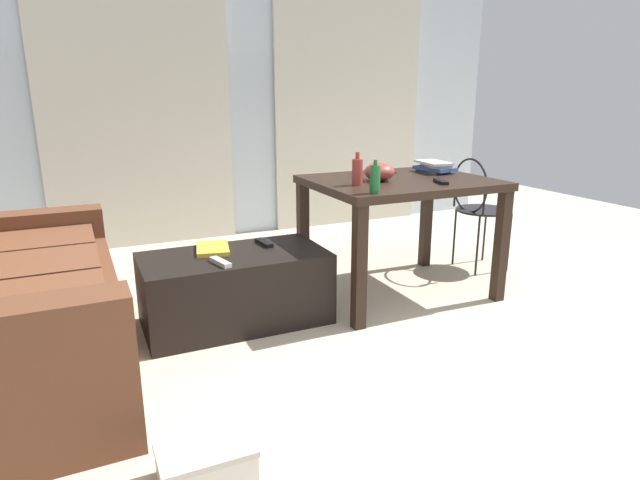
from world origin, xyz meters
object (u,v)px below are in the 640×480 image
(craft_table, at_px, (400,195))
(tv_remote_secondary, at_px, (264,243))
(tv_remote_primary, at_px, (220,262))
(tv_remote_on_table, at_px, (441,182))
(bowl, at_px, (379,172))
(bottle_far, at_px, (375,179))
(bottle_near, at_px, (357,172))
(shoebox, at_px, (206,463))
(book_stack, at_px, (435,167))
(coffee_table, at_px, (235,288))
(wire_chair, at_px, (477,201))
(magazine, at_px, (213,249))
(couch, at_px, (12,310))
(scissors, at_px, (393,173))

(craft_table, height_order, tv_remote_secondary, craft_table)
(tv_remote_primary, bearing_deg, tv_remote_on_table, -16.34)
(bowl, distance_m, tv_remote_primary, 1.19)
(craft_table, distance_m, bowl, 0.24)
(craft_table, bearing_deg, tv_remote_primary, -171.74)
(craft_table, bearing_deg, bottle_far, -137.78)
(bottle_near, distance_m, tv_remote_secondary, 0.72)
(shoebox, bearing_deg, tv_remote_on_table, 30.70)
(craft_table, xyz_separation_m, book_stack, (0.38, 0.15, 0.15))
(coffee_table, xyz_separation_m, tv_remote_secondary, (0.22, 0.11, 0.23))
(tv_remote_primary, bearing_deg, book_stack, -2.12)
(wire_chair, bearing_deg, tv_remote_on_table, -147.79)
(coffee_table, relative_size, tv_remote_on_table, 6.61)
(craft_table, relative_size, bowl, 5.99)
(bottle_near, xyz_separation_m, bowl, (0.21, 0.09, -0.03))
(magazine, bearing_deg, tv_remote_on_table, -2.23)
(craft_table, bearing_deg, shoebox, -141.44)
(shoebox, bearing_deg, craft_table, 38.56)
(couch, xyz_separation_m, magazine, (1.04, 0.26, 0.11))
(shoebox, bearing_deg, magazine, 74.60)
(wire_chair, bearing_deg, coffee_table, -174.07)
(scissors, xyz_separation_m, tv_remote_secondary, (-1.02, -0.17, -0.35))
(bowl, bearing_deg, coffee_table, -178.84)
(bowl, distance_m, tv_remote_on_table, 0.39)
(wire_chair, xyz_separation_m, bottle_near, (-1.19, -0.28, 0.33))
(bottle_far, bearing_deg, scissors, 50.68)
(coffee_table, bearing_deg, tv_remote_primary, -127.08)
(bowl, bearing_deg, craft_table, 2.03)
(book_stack, relative_size, shoebox, 0.90)
(bottle_near, bearing_deg, book_stack, 18.00)
(wire_chair, distance_m, magazine, 2.06)
(bottle_far, height_order, shoebox, bottle_far)
(couch, distance_m, bottle_far, 1.95)
(couch, distance_m, magazine, 1.07)
(tv_remote_on_table, xyz_separation_m, tv_remote_secondary, (-1.06, 0.34, -0.36))
(craft_table, distance_m, bottle_near, 0.44)
(couch, height_order, tv_remote_on_table, couch)
(wire_chair, bearing_deg, shoebox, -148.88)
(couch, relative_size, wire_chair, 2.10)
(tv_remote_primary, xyz_separation_m, shoebox, (-0.36, -1.11, -0.37))
(bowl, xyz_separation_m, book_stack, (0.55, 0.16, -0.02))
(bottle_near, height_order, bowl, bottle_near)
(coffee_table, relative_size, scissors, 10.39)
(wire_chair, xyz_separation_m, tv_remote_primary, (-2.09, -0.36, -0.10))
(bottle_far, bearing_deg, wire_chair, 24.38)
(bowl, bearing_deg, tv_remote_secondary, 173.12)
(craft_table, relative_size, wire_chair, 1.33)
(craft_table, bearing_deg, book_stack, 21.39)
(book_stack, bearing_deg, bowl, -164.15)
(couch, bearing_deg, bottle_far, -6.70)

